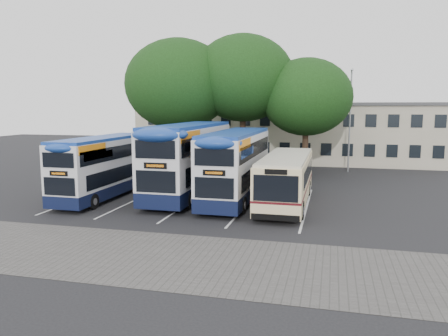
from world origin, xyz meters
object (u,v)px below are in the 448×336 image
tree_mid (243,78)px  tree_right (306,97)px  tree_left (178,85)px  bus_single (287,177)px  bus_dd_left (104,164)px  bus_dd_mid (190,156)px  lamp_post (350,115)px  bus_dd_right (236,163)px

tree_mid → tree_right: (5.42, -0.14, -1.63)m
tree_left → bus_single: tree_left is taller
tree_right → bus_dd_left: 17.73m
tree_mid → bus_dd_left: (-6.44, -12.56, -6.06)m
tree_right → bus_dd_mid: bearing=-122.8°
lamp_post → tree_left: size_ratio=0.78×
bus_single → tree_mid: bearing=113.4°
tree_mid → bus_single: 14.35m
bus_dd_left → bus_dd_right: bus_dd_right is taller
tree_mid → bus_dd_mid: tree_mid is taller
lamp_post → bus_single: lamp_post is taller
lamp_post → bus_dd_right: size_ratio=0.88×
bus_dd_mid → bus_dd_right: 3.34m
tree_mid → tree_left: bearing=-167.6°
lamp_post → tree_mid: (-9.07, -2.74, 3.13)m
lamp_post → bus_dd_right: bearing=-117.0°
tree_left → bus_single: bearing=-45.0°
lamp_post → bus_dd_left: lamp_post is taller
tree_left → tree_right: size_ratio=1.18×
tree_mid → bus_dd_right: size_ratio=1.16×
bus_dd_right → tree_mid: bearing=99.7°
tree_mid → bus_single: (5.08, -11.72, -6.53)m
tree_left → bus_dd_left: tree_left is taller
bus_dd_mid → bus_single: bus_dd_mid is taller
tree_mid → bus_dd_right: 12.87m
bus_dd_right → bus_single: 3.25m
tree_left → bus_dd_mid: (4.11, -9.42, -5.11)m
tree_right → bus_dd_right: size_ratio=0.95×
lamp_post → bus_dd_mid: 17.11m
bus_single → tree_left: bearing=135.0°
tree_right → bus_dd_mid: (-6.75, -10.47, -4.00)m
tree_mid → bus_dd_mid: bearing=-97.1°
tree_mid → bus_dd_left: bearing=-117.1°
tree_right → bus_dd_mid: 13.08m
lamp_post → bus_dd_mid: bearing=-127.9°
bus_dd_left → bus_dd_right: bearing=8.6°
tree_left → bus_single: 16.05m
tree_mid → tree_right: bearing=-1.5°
bus_single → bus_dd_left: bearing=-175.8°
lamp_post → bus_single: bearing=-105.4°
tree_right → bus_dd_right: (-3.49, -11.15, -4.22)m
bus_dd_mid → bus_dd_right: bus_dd_mid is taller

